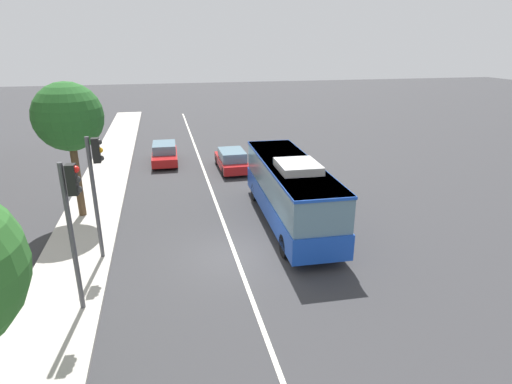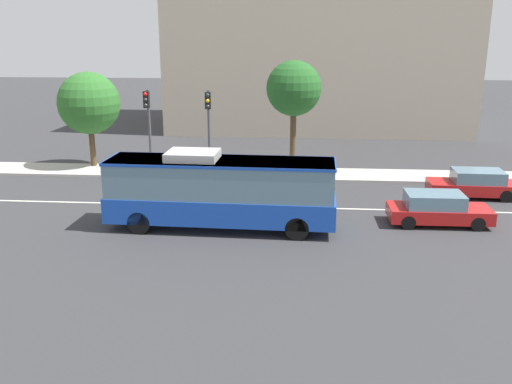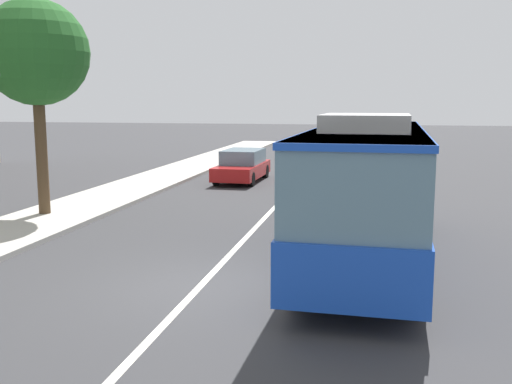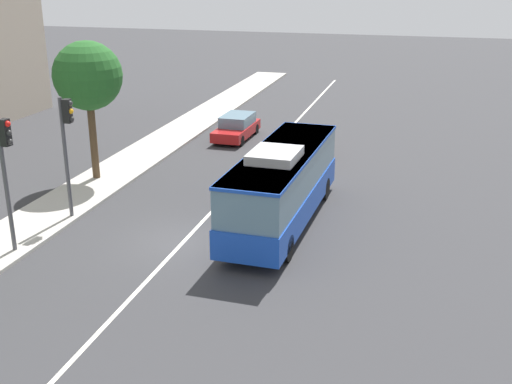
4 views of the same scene
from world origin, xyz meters
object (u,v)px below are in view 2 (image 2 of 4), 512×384
Objects in this scene: transit_bus at (220,189)px; street_tree_kerbside_left at (294,89)px; traffic_light_near_corner at (148,118)px; sedan_red at (437,209)px; traffic_light_mid_block at (209,119)px; sedan_red_ahead at (474,184)px; street_tree_kerbside_centre at (89,103)px.

transit_bus is 1.47× the size of street_tree_kerbside_left.
traffic_light_near_corner reaches higher than transit_bus.
sedan_red is at bearing 67.84° from traffic_light_near_corner.
sedan_red_ahead is at bearing 76.47° from traffic_light_mid_block.
street_tree_kerbside_centre is (-7.91, 2.23, 0.57)m from traffic_light_mid_block.
sedan_red_ahead is at bearing -24.38° from street_tree_kerbside_left.
transit_bus is 8.92m from traffic_light_mid_block.
traffic_light_mid_block is 0.86× the size of street_tree_kerbside_centre.
traffic_light_near_corner is 3.63m from traffic_light_mid_block.
transit_bus is at bearing 26.16° from sedan_red_ahead.
street_tree_kerbside_centre reaches higher than traffic_light_near_corner.
street_tree_kerbside_left is (4.88, 1.67, 1.60)m from traffic_light_mid_block.
street_tree_kerbside_left is at bearing 105.88° from traffic_light_mid_block.
traffic_light_near_corner is (-15.18, 7.50, 2.84)m from sedan_red.
street_tree_kerbside_left reaches higher than sedan_red.
street_tree_kerbside_centre reaches higher than sedan_red_ahead.
traffic_light_mid_block reaches higher than sedan_red_ahead.
traffic_light_mid_block is at bearing 147.30° from sedan_red.
transit_bus is 11.17m from street_tree_kerbside_left.
traffic_light_mid_block is 0.76× the size of street_tree_kerbside_left.
sedan_red_ahead is 0.87× the size of traffic_light_mid_block.
street_tree_kerbside_left reaches higher than sedan_red_ahead.
sedan_red is 21.92m from street_tree_kerbside_centre.
sedan_red_ahead is at bearing 56.77° from sedan_red.
street_tree_kerbside_centre is at bearing 177.51° from street_tree_kerbside_left.
street_tree_kerbside_left is at bearing 75.40° from transit_bus.
transit_bus is at bearing 9.26° from traffic_light_mid_block.
street_tree_kerbside_centre is at bearing 153.46° from sedan_red.
traffic_light_near_corner reaches higher than sedan_red.
transit_bus is 2.23× the size of sedan_red.
transit_bus is 2.22× the size of sedan_red_ahead.
traffic_light_near_corner is (-5.49, 8.78, 1.75)m from transit_bus.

